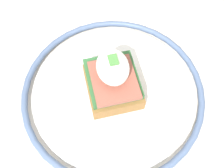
# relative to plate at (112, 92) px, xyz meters

# --- Properties ---
(dining_table) EXTENTS (1.09, 0.74, 0.76)m
(dining_table) POSITION_rel_plate_xyz_m (-0.01, 0.00, -0.13)
(dining_table) COLOR beige
(dining_table) RESTS_ON ground_plane
(plate) EXTENTS (0.28, 0.28, 0.02)m
(plate) POSITION_rel_plate_xyz_m (0.00, 0.00, 0.00)
(plate) COLOR white
(plate) RESTS_ON dining_table
(sandwich) EXTENTS (0.08, 0.08, 0.08)m
(sandwich) POSITION_rel_plate_xyz_m (-0.00, -0.00, 0.04)
(sandwich) COLOR olive
(sandwich) RESTS_ON plate
(fork) EXTENTS (0.05, 0.16, 0.00)m
(fork) POSITION_rel_plate_xyz_m (-0.18, 0.01, -0.01)
(fork) COLOR silver
(fork) RESTS_ON dining_table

